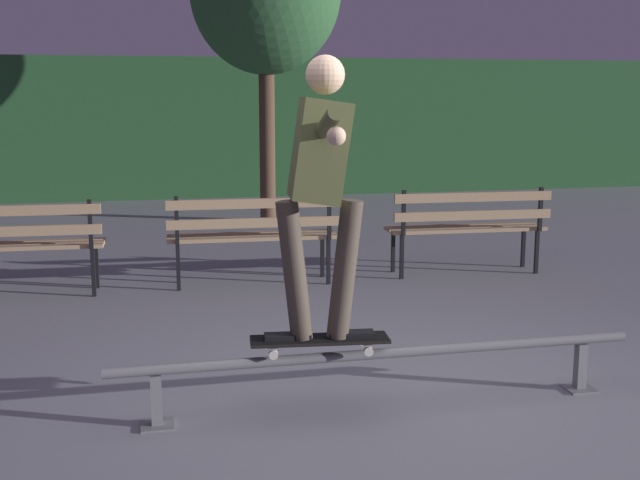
{
  "coord_description": "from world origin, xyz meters",
  "views": [
    {
      "loc": [
        -1.31,
        -4.23,
        1.79
      ],
      "look_at": [
        -0.18,
        0.82,
        0.85
      ],
      "focal_mm": 45.28,
      "sensor_mm": 36.0,
      "label": 1
    }
  ],
  "objects_px": {
    "grind_rail": "(381,361)",
    "park_bench_right_center": "(468,222)",
    "park_bench_leftmost": "(10,238)",
    "skateboarder": "(320,174)",
    "park_bench_left_center": "(253,230)",
    "skateboard": "(320,340)"
  },
  "relations": [
    {
      "from": "grind_rail",
      "to": "park_bench_leftmost",
      "type": "distance_m",
      "value": 4.01
    },
    {
      "from": "grind_rail",
      "to": "park_bench_left_center",
      "type": "xyz_separation_m",
      "value": [
        -0.3,
        3.16,
        0.26
      ]
    },
    {
      "from": "park_bench_left_center",
      "to": "park_bench_leftmost",
      "type": "bearing_deg",
      "value": 180.0
    },
    {
      "from": "grind_rail",
      "to": "park_bench_left_center",
      "type": "distance_m",
      "value": 3.18
    },
    {
      "from": "skateboarder",
      "to": "park_bench_leftmost",
      "type": "relative_size",
      "value": 0.96
    },
    {
      "from": "skateboarder",
      "to": "park_bench_right_center",
      "type": "relative_size",
      "value": 0.96
    },
    {
      "from": "grind_rail",
      "to": "park_bench_right_center",
      "type": "height_order",
      "value": "park_bench_right_center"
    },
    {
      "from": "park_bench_right_center",
      "to": "park_bench_left_center",
      "type": "bearing_deg",
      "value": 180.0
    },
    {
      "from": "grind_rail",
      "to": "skateboard",
      "type": "relative_size",
      "value": 3.9
    },
    {
      "from": "skateboard",
      "to": "park_bench_leftmost",
      "type": "xyz_separation_m",
      "value": [
        -2.09,
        3.16,
        0.11
      ]
    },
    {
      "from": "skateboard",
      "to": "park_bench_leftmost",
      "type": "bearing_deg",
      "value": 123.52
    },
    {
      "from": "skateboard",
      "to": "skateboarder",
      "type": "height_order",
      "value": "skateboarder"
    },
    {
      "from": "park_bench_leftmost",
      "to": "park_bench_right_center",
      "type": "xyz_separation_m",
      "value": [
        4.32,
        0.0,
        0.0
      ]
    },
    {
      "from": "skateboarder",
      "to": "skateboard",
      "type": "bearing_deg",
      "value": 174.01
    },
    {
      "from": "skateboard",
      "to": "park_bench_right_center",
      "type": "distance_m",
      "value": 3.86
    },
    {
      "from": "skateboarder",
      "to": "park_bench_left_center",
      "type": "bearing_deg",
      "value": 88.84
    },
    {
      "from": "skateboarder",
      "to": "park_bench_right_center",
      "type": "distance_m",
      "value": 3.95
    },
    {
      "from": "skateboard",
      "to": "park_bench_left_center",
      "type": "distance_m",
      "value": 3.16
    },
    {
      "from": "grind_rail",
      "to": "skateboard",
      "type": "height_order",
      "value": "skateboard"
    },
    {
      "from": "grind_rail",
      "to": "park_bench_right_center",
      "type": "relative_size",
      "value": 1.92
    },
    {
      "from": "park_bench_left_center",
      "to": "park_bench_right_center",
      "type": "relative_size",
      "value": 1.0
    },
    {
      "from": "grind_rail",
      "to": "park_bench_leftmost",
      "type": "height_order",
      "value": "park_bench_leftmost"
    }
  ]
}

